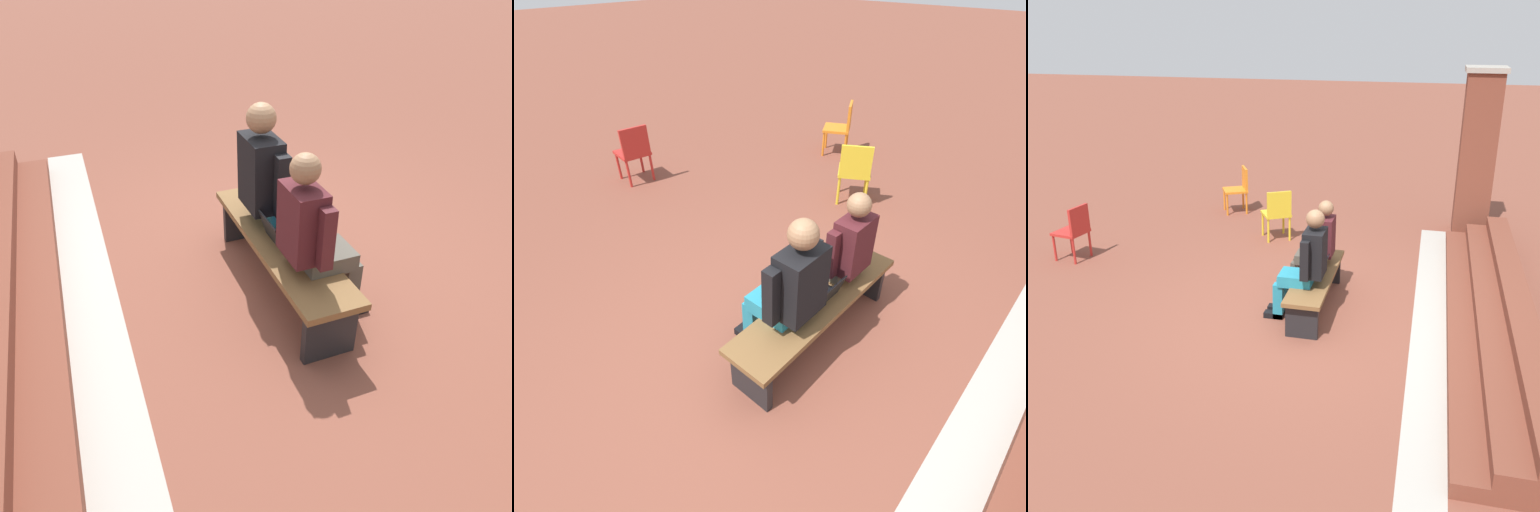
{
  "view_description": "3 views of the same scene",
  "coord_description": "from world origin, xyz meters",
  "views": [
    {
      "loc": [
        -3.22,
        1.35,
        2.43
      ],
      "look_at": [
        -0.75,
        0.39,
        0.62
      ],
      "focal_mm": 35.0,
      "sensor_mm": 36.0,
      "label": 1
    },
    {
      "loc": [
        1.69,
        1.35,
        2.72
      ],
      "look_at": [
        -0.32,
        -0.45,
        0.68
      ],
      "focal_mm": 28.0,
      "sensor_mm": 36.0,
      "label": 2
    },
    {
      "loc": [
        6.32,
        1.3,
        3.39
      ],
      "look_at": [
        0.14,
        -0.24,
        0.86
      ],
      "focal_mm": 42.0,
      "sensor_mm": 36.0,
      "label": 3
    }
  ],
  "objects": [
    {
      "name": "ground_plane",
      "position": [
        0.0,
        0.0,
        0.0
      ],
      "size": [
        60.0,
        60.0,
        0.0
      ],
      "primitive_type": "plane",
      "color": "brown"
    },
    {
      "name": "concrete_strip",
      "position": [
        -0.37,
        1.45,
        0.0
      ],
      "size": [
        6.71,
        0.4,
        0.01
      ],
      "primitive_type": "cube",
      "color": "#A8A399",
      "rests_on": "ground"
    },
    {
      "name": "bench",
      "position": [
        -0.37,
        0.04,
        0.35
      ],
      "size": [
        1.8,
        0.44,
        0.45
      ],
      "color": "brown",
      "rests_on": "ground"
    },
    {
      "name": "person_student",
      "position": [
        -0.77,
        -0.02,
        0.69
      ],
      "size": [
        0.51,
        0.64,
        1.28
      ],
      "color": "#4C473D",
      "rests_on": "ground"
    },
    {
      "name": "person_adult",
      "position": [
        -0.06,
        -0.03,
        0.73
      ],
      "size": [
        0.56,
        0.71,
        1.38
      ],
      "color": "teal",
      "rests_on": "ground"
    },
    {
      "name": "laptop",
      "position": [
        -0.4,
        0.05,
        0.5
      ],
      "size": [
        0.32,
        0.29,
        0.21
      ],
      "color": "black",
      "rests_on": "bench"
    },
    {
      "name": "plastic_chair_far_left",
      "position": [
        -3.99,
        -2.13,
        0.48
      ],
      "size": [
        0.57,
        0.57,
        0.84
      ],
      "color": "orange",
      "rests_on": "ground"
    },
    {
      "name": "plastic_chair_foreground",
      "position": [
        -2.67,
        -1.05,
        0.48
      ],
      "size": [
        0.58,
        0.58,
        0.84
      ],
      "color": "gold",
      "rests_on": "ground"
    },
    {
      "name": "plastic_chair_near_bench_left",
      "position": [
        -1.1,
        -3.77,
        0.48
      ],
      "size": [
        0.48,
        0.48,
        0.84
      ],
      "color": "red",
      "rests_on": "ground"
    }
  ]
}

